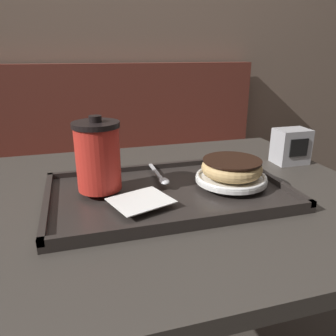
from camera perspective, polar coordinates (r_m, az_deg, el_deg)
The scene contains 10 objects.
wall_behind at distance 1.75m, azimuth -11.83°, elevation 24.07°, with size 8.00×0.05×2.40m.
booth_bench at distance 1.69m, azimuth -7.38°, elevation -6.38°, with size 1.43×0.44×1.00m.
cafe_table at distance 0.81m, azimuth -1.84°, elevation -15.51°, with size 0.96×0.74×0.76m.
serving_tray at distance 0.70m, azimuth -0.00°, elevation -4.38°, with size 0.50×0.30×0.02m.
napkin_paper at distance 0.63m, azimuth -4.75°, elevation -5.65°, with size 0.13×0.12×0.00m.
coffee_cup_front at distance 0.67m, azimuth -12.11°, elevation 2.12°, with size 0.09×0.09×0.15m.
plate_with_chocolate_donut at distance 0.73m, azimuth 10.92°, elevation -1.70°, with size 0.16×0.16×0.01m.
donut_chocolate_glazed at distance 0.72m, azimuth 11.05°, elevation 0.15°, with size 0.13×0.13×0.04m.
spoon at distance 0.72m, azimuth -1.11°, elevation -1.80°, with size 0.02×0.14×0.01m.
napkin_dispenser at distance 0.96m, azimuth 20.63°, elevation 3.57°, with size 0.09×0.07×0.09m.
Camera 1 is at (-0.16, -0.64, 1.05)m, focal length 35.00 mm.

